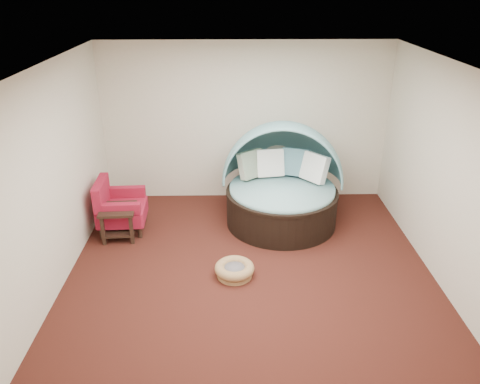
{
  "coord_description": "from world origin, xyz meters",
  "views": [
    {
      "loc": [
        -0.25,
        -5.45,
        3.72
      ],
      "look_at": [
        -0.13,
        0.6,
        0.94
      ],
      "focal_mm": 35.0,
      "sensor_mm": 36.0,
      "label": 1
    }
  ],
  "objects_px": {
    "side_table": "(119,219)",
    "red_armchair": "(118,207)",
    "canopy_daybed": "(282,178)",
    "pet_basket": "(234,270)"
  },
  "relations": [
    {
      "from": "red_armchair",
      "to": "side_table",
      "type": "height_order",
      "value": "red_armchair"
    },
    {
      "from": "canopy_daybed",
      "to": "pet_basket",
      "type": "distance_m",
      "value": 1.92
    },
    {
      "from": "canopy_daybed",
      "to": "red_armchair",
      "type": "distance_m",
      "value": 2.67
    },
    {
      "from": "side_table",
      "to": "canopy_daybed",
      "type": "bearing_deg",
      "value": 11.65
    },
    {
      "from": "red_armchair",
      "to": "side_table",
      "type": "relative_size",
      "value": 1.53
    },
    {
      "from": "canopy_daybed",
      "to": "pet_basket",
      "type": "bearing_deg",
      "value": -110.55
    },
    {
      "from": "pet_basket",
      "to": "red_armchair",
      "type": "relative_size",
      "value": 0.7
    },
    {
      "from": "red_armchair",
      "to": "side_table",
      "type": "xyz_separation_m",
      "value": [
        0.06,
        -0.26,
        -0.07
      ]
    },
    {
      "from": "pet_basket",
      "to": "red_armchair",
      "type": "xyz_separation_m",
      "value": [
        -1.84,
        1.35,
        0.3
      ]
    },
    {
      "from": "side_table",
      "to": "red_armchair",
      "type": "bearing_deg",
      "value": 101.92
    }
  ]
}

